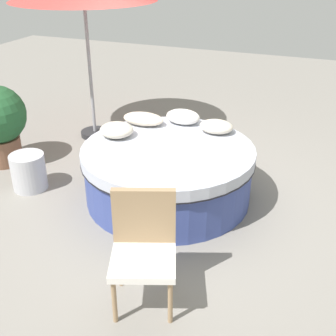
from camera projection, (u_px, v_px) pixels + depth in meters
ground_plane at (168, 197)px, 5.22m from camera, size 16.00×16.00×0.00m
round_bed at (168, 172)px, 5.06m from camera, size 1.99×1.99×0.65m
throw_pillow_0 at (216, 126)px, 5.28m from camera, size 0.41×0.34×0.15m
throw_pillow_1 at (183, 117)px, 5.54m from camera, size 0.44×0.31×0.18m
throw_pillow_2 at (143, 119)px, 5.52m from camera, size 0.54×0.32×0.15m
throw_pillow_3 at (117, 130)px, 5.17m from camera, size 0.41×0.39×0.16m
patio_chair at (144, 241)px, 3.52m from camera, size 0.66×0.65×0.98m
side_table at (29, 172)px, 5.31m from camera, size 0.42×0.42×0.45m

